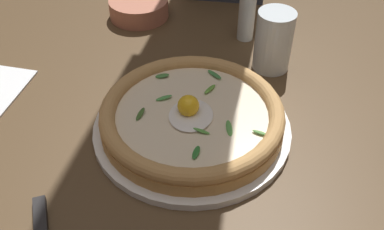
# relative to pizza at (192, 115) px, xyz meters

# --- Properties ---
(ground_plane) EXTENTS (2.40, 2.40, 0.03)m
(ground_plane) POSITION_rel_pizza_xyz_m (0.01, -0.02, -0.05)
(ground_plane) COLOR brown
(ground_plane) RESTS_ON ground
(pizza_plate) EXTENTS (0.30, 0.30, 0.01)m
(pizza_plate) POSITION_rel_pizza_xyz_m (-0.00, 0.00, -0.03)
(pizza_plate) COLOR white
(pizza_plate) RESTS_ON ground
(pizza) EXTENTS (0.28, 0.28, 0.06)m
(pizza) POSITION_rel_pizza_xyz_m (0.00, 0.00, 0.00)
(pizza) COLOR tan
(pizza) RESTS_ON pizza_plate
(side_bowl) EXTENTS (0.12, 0.12, 0.04)m
(side_bowl) POSITION_rel_pizza_xyz_m (-0.33, -0.17, -0.01)
(side_bowl) COLOR #BC7056
(side_bowl) RESTS_ON ground
(drinking_glass) EXTENTS (0.07, 0.07, 0.11)m
(drinking_glass) POSITION_rel_pizza_xyz_m (-0.19, 0.11, 0.02)
(drinking_glass) COLOR silver
(drinking_glass) RESTS_ON ground
(pepper_shaker) EXTENTS (0.03, 0.03, 0.09)m
(pepper_shaker) POSITION_rel_pizza_xyz_m (-0.28, 0.06, 0.02)
(pepper_shaker) COLOR silver
(pepper_shaker) RESTS_ON ground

